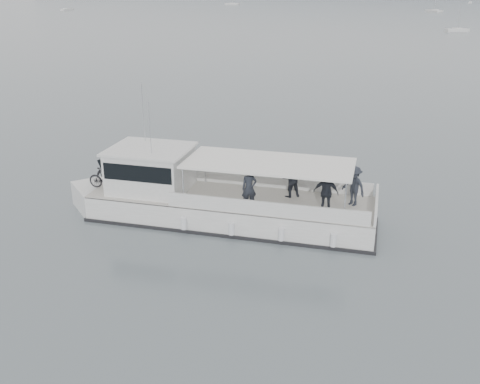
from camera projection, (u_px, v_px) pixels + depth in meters
The scene contains 3 objects.
ground at pixel (117, 210), 26.84m from camera, with size 1400.00×1400.00×0.00m, color #566065.
tour_boat at pixel (204, 198), 25.51m from camera, with size 15.06×7.89×6.40m.
moored_fleet at pixel (378, 11), 212.93m from camera, with size 414.11×291.86×9.92m.
Camera 1 is at (18.79, -17.13, 10.62)m, focal length 40.00 mm.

